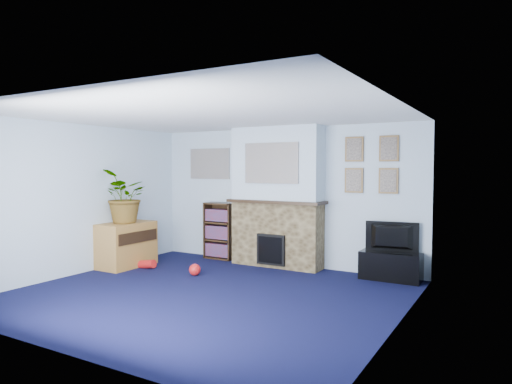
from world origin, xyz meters
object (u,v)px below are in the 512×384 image
Objects in this scene: tv_stand at (391,265)px; television at (391,237)px; bookshelf at (220,232)px; sideboard at (126,246)px.

television reaches higher than tv_stand.
bookshelf reaches higher than tv_stand.
bookshelf is at bearing -8.94° from television.
tv_stand is 1.14× the size of television.
sideboard is at bearing -162.79° from tv_stand.
bookshelf is at bearing 178.62° from tv_stand.
television is at bearing 17.46° from sideboard.
television is 0.75× the size of bookshelf.
sideboard reaches higher than tv_stand.
bookshelf is (-3.18, 0.06, -0.15)m from television.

